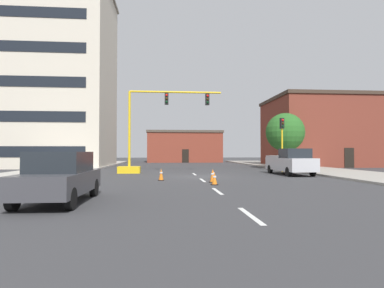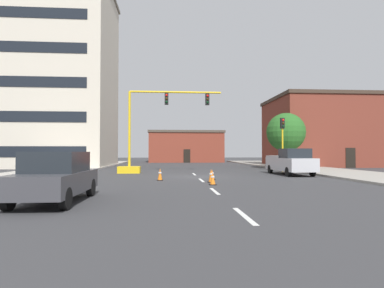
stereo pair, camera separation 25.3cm
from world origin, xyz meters
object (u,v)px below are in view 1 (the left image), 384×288
traffic_signal_gantry (142,146)px  traffic_light_pole_right (282,132)px  traffic_cone_roadside_d (212,176)px  tree_right_mid (285,132)px  pickup_truck_silver (290,162)px  traffic_cone_roadside_a (161,174)px  sedan_dark_gray_near_left (60,177)px  traffic_cone_roadside_b (214,179)px  traffic_cone_roadside_c (213,175)px

traffic_signal_gantry → traffic_light_pole_right: 12.52m
traffic_signal_gantry → traffic_cone_roadside_d: size_ratio=11.01×
tree_right_mid → pickup_truck_silver: (-2.81, -8.29, -2.80)m
traffic_signal_gantry → pickup_truck_silver: size_ratio=1.57×
traffic_cone_roadside_a → sedan_dark_gray_near_left: bearing=-112.2°
traffic_cone_roadside_a → traffic_cone_roadside_d: bearing=-27.6°
tree_right_mid → traffic_light_pole_right: bearing=-114.5°
sedan_dark_gray_near_left → traffic_cone_roadside_d: size_ratio=5.83×
traffic_cone_roadside_b → traffic_cone_roadside_c: bearing=82.5°
traffic_signal_gantry → traffic_cone_roadside_a: (1.63, -7.11, -1.84)m
traffic_light_pole_right → sedan_dark_gray_near_left: traffic_light_pole_right is taller
pickup_truck_silver → traffic_cone_roadside_a: size_ratio=7.30×
traffic_cone_roadside_d → traffic_cone_roadside_a: bearing=152.4°
traffic_cone_roadside_b → traffic_cone_roadside_d: bearing=86.0°
traffic_signal_gantry → traffic_cone_roadside_c: (4.88, -6.74, -1.90)m
tree_right_mid → traffic_cone_roadside_d: tree_right_mid is taller
sedan_dark_gray_near_left → traffic_cone_roadside_b: size_ratio=6.69×
traffic_cone_roadside_b → pickup_truck_silver: bearing=45.4°
pickup_truck_silver → sedan_dark_gray_near_left: size_ratio=1.21×
tree_right_mid → traffic_cone_roadside_c: size_ratio=8.98×
traffic_cone_roadside_a → traffic_cone_roadside_b: (2.83, -2.89, -0.04)m
tree_right_mid → traffic_cone_roadside_d: (-9.67, -13.98, -3.39)m
pickup_truck_silver → traffic_cone_roadside_c: bearing=-149.9°
traffic_light_pole_right → traffic_cone_roadside_a: traffic_light_pole_right is taller
traffic_light_pole_right → traffic_cone_roadside_d: bearing=-128.2°
traffic_light_pole_right → traffic_cone_roadside_a: size_ratio=6.43×
traffic_signal_gantry → traffic_cone_roadside_b: (4.45, -10.01, -1.88)m
tree_right_mid → traffic_cone_roadside_a: size_ratio=7.72×
tree_right_mid → traffic_cone_roadside_c: (-9.33, -12.08, -3.46)m
traffic_cone_roadside_b → tree_right_mid: bearing=57.5°
sedan_dark_gray_near_left → traffic_cone_roadside_d: sedan_dark_gray_near_left is taller
traffic_signal_gantry → traffic_cone_roadside_b: bearing=-66.0°
traffic_cone_roadside_c → traffic_signal_gantry: bearing=125.9°
traffic_signal_gantry → tree_right_mid: size_ratio=1.48×
traffic_signal_gantry → tree_right_mid: traffic_signal_gantry is taller
pickup_truck_silver → traffic_cone_roadside_d: 8.92m
traffic_light_pole_right → sedan_dark_gray_near_left: size_ratio=1.06×
pickup_truck_silver → traffic_cone_roadside_b: 9.92m
traffic_light_pole_right → tree_right_mid: (1.83, 4.02, 0.24)m
traffic_cone_roadside_b → traffic_cone_roadside_d: traffic_cone_roadside_d is taller
traffic_cone_roadside_a → traffic_cone_roadside_b: traffic_cone_roadside_a is taller
traffic_signal_gantry → traffic_cone_roadside_a: traffic_signal_gantry is taller
traffic_signal_gantry → traffic_cone_roadside_a: size_ratio=11.42×
tree_right_mid → sedan_dark_gray_near_left: (-15.97, -20.73, -2.88)m
traffic_light_pole_right → traffic_cone_roadside_d: size_ratio=6.20×
sedan_dark_gray_near_left → traffic_signal_gantry: bearing=83.5°
traffic_cone_roadside_b → traffic_cone_roadside_c: traffic_cone_roadside_b is taller
traffic_light_pole_right → traffic_cone_roadside_d: traffic_light_pole_right is taller
traffic_signal_gantry → traffic_cone_roadside_d: bearing=-62.2°
traffic_signal_gantry → pickup_truck_silver: (11.40, -2.96, -1.24)m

